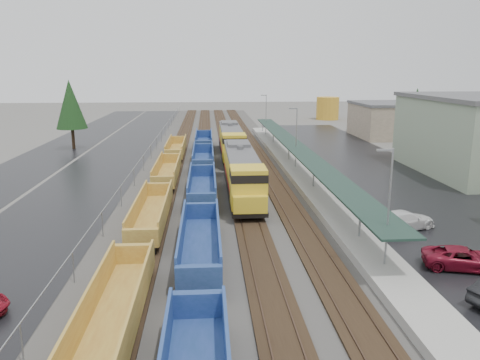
{
  "coord_description": "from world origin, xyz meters",
  "views": [
    {
      "loc": [
        -1.41,
        -6.47,
        12.53
      ],
      "look_at": [
        1.7,
        37.82,
        2.0
      ],
      "focal_mm": 35.0,
      "sensor_mm": 36.0,
      "label": 1
    }
  ],
  "objects_px": {
    "well_string_yellow": "(138,251)",
    "parked_car_east_b": "(463,259)",
    "storage_tank": "(328,108)",
    "parked_car_east_c": "(404,220)",
    "well_string_blue": "(201,210)",
    "locomotive_trail": "(231,141)",
    "locomotive_lead": "(242,173)"
  },
  "relations": [
    {
      "from": "well_string_yellow",
      "to": "storage_tank",
      "type": "distance_m",
      "value": 96.46
    },
    {
      "from": "well_string_yellow",
      "to": "well_string_blue",
      "type": "height_order",
      "value": "well_string_blue"
    },
    {
      "from": "locomotive_lead",
      "to": "parked_car_east_c",
      "type": "bearing_deg",
      "value": -42.18
    },
    {
      "from": "parked_car_east_b",
      "to": "parked_car_east_c",
      "type": "distance_m",
      "value": 7.68
    },
    {
      "from": "storage_tank",
      "to": "parked_car_east_b",
      "type": "relative_size",
      "value": 1.14
    },
    {
      "from": "storage_tank",
      "to": "parked_car_east_c",
      "type": "distance_m",
      "value": 85.2
    },
    {
      "from": "locomotive_lead",
      "to": "locomotive_trail",
      "type": "relative_size",
      "value": 1.0
    },
    {
      "from": "parked_car_east_b",
      "to": "parked_car_east_c",
      "type": "relative_size",
      "value": 0.94
    },
    {
      "from": "well_string_blue",
      "to": "parked_car_east_b",
      "type": "relative_size",
      "value": 17.82
    },
    {
      "from": "well_string_blue",
      "to": "parked_car_east_c",
      "type": "distance_m",
      "value": 16.41
    },
    {
      "from": "well_string_blue",
      "to": "parked_car_east_c",
      "type": "xyz_separation_m",
      "value": [
        16.2,
        -2.61,
        -0.38
      ]
    },
    {
      "from": "locomotive_trail",
      "to": "storage_tank",
      "type": "xyz_separation_m",
      "value": [
        27.34,
        51.77,
        0.41
      ]
    },
    {
      "from": "parked_car_east_b",
      "to": "storage_tank",
      "type": "bearing_deg",
      "value": 6.27
    },
    {
      "from": "well_string_yellow",
      "to": "parked_car_east_b",
      "type": "xyz_separation_m",
      "value": [
        20.87,
        -1.74,
        -0.41
      ]
    },
    {
      "from": "well_string_yellow",
      "to": "well_string_blue",
      "type": "relative_size",
      "value": 1.05
    },
    {
      "from": "locomotive_trail",
      "to": "well_string_blue",
      "type": "height_order",
      "value": "locomotive_trail"
    },
    {
      "from": "parked_car_east_c",
      "to": "well_string_blue",
      "type": "bearing_deg",
      "value": 59.99
    },
    {
      "from": "locomotive_trail",
      "to": "parked_car_east_c",
      "type": "xyz_separation_m",
      "value": [
        12.2,
        -32.05,
        -1.66
      ]
    },
    {
      "from": "well_string_yellow",
      "to": "storage_tank",
      "type": "relative_size",
      "value": 16.43
    },
    {
      "from": "well_string_yellow",
      "to": "parked_car_east_b",
      "type": "distance_m",
      "value": 20.95
    },
    {
      "from": "well_string_blue",
      "to": "parked_car_east_b",
      "type": "bearing_deg",
      "value": -31.3
    },
    {
      "from": "well_string_yellow",
      "to": "parked_car_east_b",
      "type": "relative_size",
      "value": 18.66
    },
    {
      "from": "parked_car_east_b",
      "to": "well_string_blue",
      "type": "bearing_deg",
      "value": 73.96
    },
    {
      "from": "storage_tank",
      "to": "locomotive_lead",
      "type": "bearing_deg",
      "value": -110.59
    },
    {
      "from": "well_string_yellow",
      "to": "parked_car_east_c",
      "type": "height_order",
      "value": "well_string_yellow"
    },
    {
      "from": "locomotive_lead",
      "to": "well_string_blue",
      "type": "height_order",
      "value": "locomotive_lead"
    },
    {
      "from": "well_string_yellow",
      "to": "storage_tank",
      "type": "height_order",
      "value": "storage_tank"
    },
    {
      "from": "well_string_yellow",
      "to": "parked_car_east_b",
      "type": "height_order",
      "value": "well_string_yellow"
    },
    {
      "from": "locomotive_trail",
      "to": "parked_car_east_b",
      "type": "height_order",
      "value": "locomotive_trail"
    },
    {
      "from": "well_string_blue",
      "to": "storage_tank",
      "type": "relative_size",
      "value": 15.69
    },
    {
      "from": "storage_tank",
      "to": "parked_car_east_b",
      "type": "xyz_separation_m",
      "value": [
        -14.47,
        -91.47,
        -2.14
      ]
    },
    {
      "from": "well_string_yellow",
      "to": "well_string_blue",
      "type": "distance_m",
      "value": 9.41
    }
  ]
}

